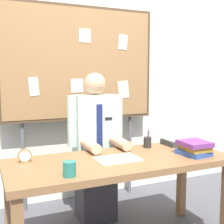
# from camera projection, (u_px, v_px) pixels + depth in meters

# --- Properties ---
(back_wall) EXTENTS (6.40, 0.08, 2.70)m
(back_wall) POSITION_uv_depth(u_px,v_px,m) (75.00, 80.00, 3.37)
(back_wall) COLOR silver
(back_wall) RESTS_ON ground_plane
(desk) EXTENTS (1.76, 0.72, 0.75)m
(desk) POSITION_uv_depth(u_px,v_px,m) (121.00, 170.00, 2.35)
(desk) COLOR brown
(desk) RESTS_ON ground_plane
(person) EXTENTS (0.55, 0.56, 1.43)m
(person) POSITION_uv_depth(u_px,v_px,m) (96.00, 153.00, 2.85)
(person) COLOR #2D2D33
(person) RESTS_ON ground_plane
(bulletin_board) EXTENTS (1.68, 0.09, 2.13)m
(bulletin_board) POSITION_uv_depth(u_px,v_px,m) (80.00, 66.00, 3.16)
(bulletin_board) COLOR #4C3823
(bulletin_board) RESTS_ON ground_plane
(book_stack) EXTENTS (0.23, 0.27, 0.12)m
(book_stack) POSITION_uv_depth(u_px,v_px,m) (194.00, 148.00, 2.44)
(book_stack) COLOR #2D4C99
(book_stack) RESTS_ON desk
(open_notebook) EXTENTS (0.33, 0.23, 0.01)m
(open_notebook) POSITION_uv_depth(u_px,v_px,m) (118.00, 159.00, 2.30)
(open_notebook) COLOR silver
(open_notebook) RESTS_ON desk
(desk_clock) EXTENTS (0.10, 0.04, 0.10)m
(desk_clock) POSITION_uv_depth(u_px,v_px,m) (25.00, 156.00, 2.23)
(desk_clock) COLOR olive
(desk_clock) RESTS_ON desk
(coffee_mug) EXTENTS (0.09, 0.09, 0.10)m
(coffee_mug) POSITION_uv_depth(u_px,v_px,m) (70.00, 169.00, 1.92)
(coffee_mug) COLOR #267266
(coffee_mug) RESTS_ON desk
(pen_holder) EXTENTS (0.07, 0.07, 0.16)m
(pen_holder) POSITION_uv_depth(u_px,v_px,m) (147.00, 142.00, 2.70)
(pen_holder) COLOR #262626
(pen_holder) RESTS_ON desk
(paper_tray) EXTENTS (0.26, 0.20, 0.06)m
(paper_tray) POSITION_uv_depth(u_px,v_px,m) (178.00, 142.00, 2.82)
(paper_tray) COLOR #333338
(paper_tray) RESTS_ON desk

